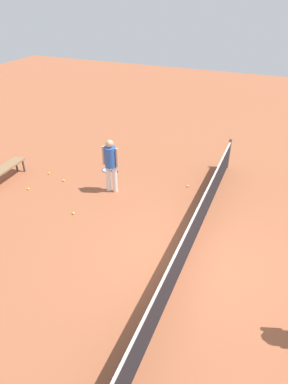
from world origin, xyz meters
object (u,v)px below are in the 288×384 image
Objects in this scene: player_near_side at (111,162)px; courtside_bench at (5,169)px; tennis_racket_near_player at (107,170)px; tennis_ball_by_net at (64,180)px; tennis_ball_stray_left at (73,213)px; tennis_ball_baseline at (49,173)px; tennis_ball_midcourt at (188,186)px; tennis_ball_near_player at (28,189)px.

courtside_bench is at bearing -78.59° from player_near_side.
courtside_bench is at bearing -56.00° from tennis_racket_near_player.
tennis_racket_near_player is 3.29m from courtside_bench.
tennis_ball_by_net is (0.08, -1.73, -0.98)m from player_near_side.
tennis_ball_stray_left is 3.18m from courtside_bench.
player_near_side is 1.69m from tennis_racket_near_player.
courtside_bench reaches higher than tennis_ball_baseline.
tennis_ball_midcourt and tennis_ball_stray_left have the same top height.
tennis_ball_near_player is 1.00× the size of tennis_ball_baseline.
tennis_ball_midcourt is 1.00× the size of tennis_ball_baseline.
tennis_ball_midcourt and tennis_ball_baseline have the same top height.
tennis_ball_near_player is 0.04× the size of courtside_bench.
courtside_bench is (-0.84, -3.04, 0.38)m from tennis_ball_stray_left.
tennis_ball_midcourt is (-1.12, 2.11, -0.98)m from player_near_side.
tennis_ball_stray_left is at bearing 74.58° from courtside_bench.
tennis_ball_near_player is at bearing -38.88° from tennis_racket_near_player.
courtside_bench is at bearing -70.24° from tennis_ball_by_net.
tennis_ball_midcourt is at bearing 102.06° from tennis_ball_baseline.
player_near_side is 2.66m from tennis_ball_baseline.
tennis_ball_baseline is at bearing -178.52° from tennis_ball_near_player.
tennis_ball_stray_left is (2.67, 0.33, 0.02)m from tennis_racket_near_player.
tennis_ball_by_net is at bearing -87.50° from player_near_side.
tennis_ball_stray_left is at bearing 50.47° from tennis_ball_baseline.
tennis_ball_midcourt is 1.00× the size of tennis_ball_stray_left.
player_near_side reaches higher than courtside_bench.
tennis_ball_baseline is (0.98, -4.58, 0.00)m from tennis_ball_midcourt.
tennis_racket_near_player is 2.68m from tennis_ball_near_player.
tennis_ball_near_player is at bearing -65.47° from tennis_ball_midcourt.
tennis_ball_stray_left is (1.47, 1.30, 0.00)m from tennis_ball_by_net.
tennis_ball_near_player reaches higher than tennis_racket_near_player.
courtside_bench is at bearing -105.42° from tennis_ball_stray_left.
player_near_side is 2.80m from tennis_ball_near_player.
player_near_side is 1.12× the size of courtside_bench.
tennis_ball_baseline is 1.37m from courtside_bench.
courtside_bench reaches higher than tennis_ball_stray_left.
tennis_ball_near_player is 1.13m from tennis_ball_by_net.
tennis_ball_stray_left is at bearing -15.74° from player_near_side.
player_near_side is 25.76× the size of tennis_ball_by_net.
tennis_ball_stray_left is at bearing 41.57° from tennis_ball_by_net.
courtside_bench reaches higher than tennis_ball_by_net.
tennis_racket_near_player is 8.97× the size of tennis_ball_midcourt.
tennis_ball_near_player is 1.13m from courtside_bench.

